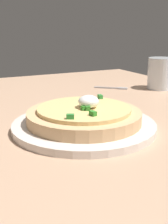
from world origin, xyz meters
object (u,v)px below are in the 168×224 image
(cup_far, at_px, (161,75))
(fork, at_px, (114,88))
(plate, at_px, (84,125))
(pizza, at_px, (84,115))

(cup_far, bearing_deg, fork, -115.71)
(plate, bearing_deg, fork, 139.04)
(cup_far, xyz_separation_m, fork, (-0.06, -0.13, -0.04))
(fork, bearing_deg, cup_far, 13.86)
(plate, relative_size, fork, 3.15)
(plate, distance_m, fork, 0.38)
(fork, bearing_deg, pizza, -91.34)
(plate, relative_size, pizza, 1.26)
(plate, relative_size, cup_far, 2.85)
(pizza, bearing_deg, cup_far, 120.65)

